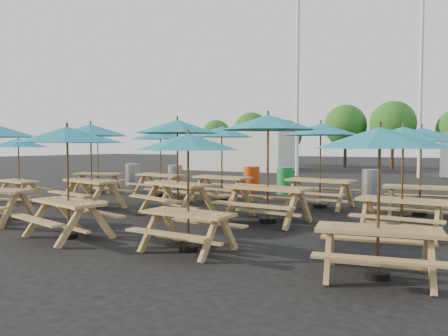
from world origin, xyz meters
The scene contains 27 objects.
ground centered at (0.00, 0.00, 0.00)m, with size 120.00×120.00×0.00m, color black.
picnic_unit_1 centered at (-5.81, -1.71, 1.79)m, with size 2.16×2.16×2.08m.
picnic_unit_2 centered at (-5.66, 1.60, 1.94)m, with size 2.48×2.48×2.25m.
picnic_unit_4 centered at (-2.70, -1.59, 2.13)m, with size 2.57×2.57×2.47m.
picnic_unit_5 centered at (-2.69, 1.68, 2.07)m, with size 2.36×2.36×2.40m.
picnic_unit_6 centered at (0.00, -4.80, 1.91)m, with size 2.36×2.36×2.22m.
picnic_unit_7 centered at (0.22, -1.39, 2.18)m, with size 2.76×2.76×2.52m.
picnic_unit_8 centered at (-0.09, 1.52, 2.12)m, with size 2.42×2.42×2.46m.
picnic_unit_9 centered at (2.66, -4.54, 1.78)m, with size 1.89×1.89×2.06m.
picnic_unit_10 centered at (2.75, -1.31, 2.22)m, with size 2.46×2.46×2.57m.
picnic_unit_11 centered at (3.10, 1.73, 2.15)m, with size 2.41×2.41×2.50m.
picnic_unit_12 centered at (5.81, -4.58, 1.82)m, with size 2.17×2.17×2.10m.
picnic_unit_13 centered at (5.71, -1.30, 1.92)m, with size 2.06×2.06×2.23m.
picnic_unit_14 centered at (5.80, 1.56, 2.00)m, with size 2.22×2.22×2.31m.
waste_bin_0 centered at (-6.34, 4.37, 0.50)m, with size 0.62×0.62×1.00m, color gray.
waste_bin_1 centered at (-3.90, 4.27, 0.50)m, with size 0.62×0.62×1.00m, color gray.
waste_bin_2 centered at (-0.50, 4.61, 0.50)m, with size 0.62×0.62×1.00m, color #CB3B0B.
waste_bin_3 centered at (0.88, 4.64, 0.50)m, with size 0.62×0.62×1.00m, color #198B38.
waste_bin_4 centered at (3.99, 4.74, 0.50)m, with size 0.62×0.62×1.00m, color gray.
mast_0 centered at (-2.00, 14.00, 6.00)m, with size 0.20×0.20×12.00m, color silver.
mast_1 centered at (4.50, 16.00, 6.00)m, with size 0.20×0.20×12.00m, color silver.
event_tent_0 centered at (-8.00, 18.00, 1.40)m, with size 8.00×4.00×2.80m, color silver.
tree_0 centered at (-14.07, 25.25, 2.83)m, with size 2.80×2.80×4.24m.
tree_1 centered at (-9.74, 23.90, 3.15)m, with size 3.11×3.11×4.72m.
tree_2 centered at (-6.39, 23.65, 2.62)m, with size 2.59×2.59×3.93m.
tree_3 centered at (-1.75, 24.72, 3.41)m, with size 3.36×3.36×5.09m.
tree_4 centered at (1.90, 24.26, 3.46)m, with size 3.41×3.41×5.17m.
Camera 1 is at (6.85, -10.77, 1.84)m, focal length 35.00 mm.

